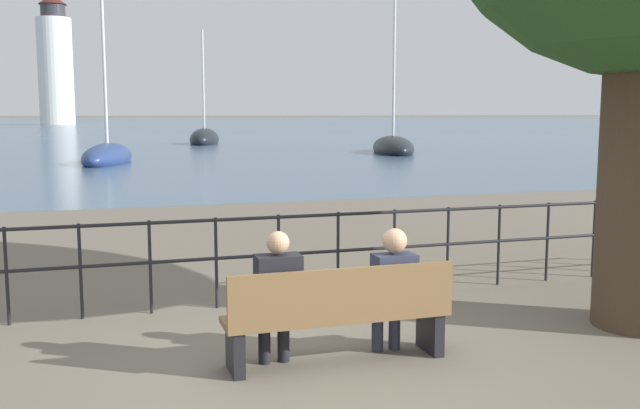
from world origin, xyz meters
The scene contains 10 objects.
ground_plane centered at (0.00, 0.00, 0.00)m, with size 1000.00×1000.00×0.00m, color #706656.
harbor_water centered at (0.00, 161.29, 0.00)m, with size 600.00×300.00×0.01m.
park_bench centered at (0.00, -0.07, 0.44)m, with size 2.05×0.45×0.90m.
seated_person_left centered at (-0.54, 0.02, 0.67)m, with size 0.39×0.35×1.22m.
seated_person_right centered at (0.54, 0.02, 0.66)m, with size 0.38×0.35×1.19m.
promenade_railing centered at (0.00, 2.10, 0.69)m, with size 13.26×0.04×1.05m.
sailboat_0 centered at (-1.44, 26.93, 0.32)m, with size 3.13×5.85×9.69m.
sailboat_1 centered at (13.82, 30.64, 0.32)m, with size 3.88×7.18×10.58m.
sailboat_3 centered at (5.51, 44.96, 0.35)m, with size 3.26×5.57×8.42m.
harbor_lighthouse centered at (-8.04, 133.44, 10.83)m, with size 6.12×6.12×23.29m.
Camera 1 is at (-2.02, -5.85, 2.23)m, focal length 40.00 mm.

